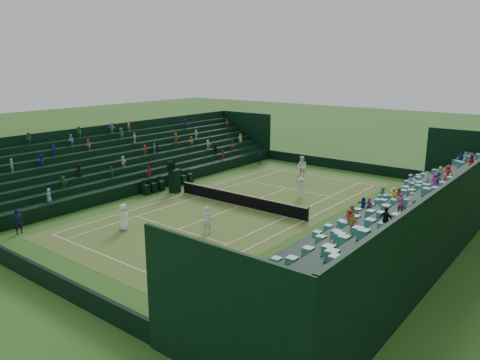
{
  "coord_description": "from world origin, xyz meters",
  "views": [
    {
      "loc": [
        20.54,
        -26.12,
        10.35
      ],
      "look_at": [
        0.0,
        0.0,
        2.0
      ],
      "focal_mm": 35.0,
      "sensor_mm": 36.0,
      "label": 1
    }
  ],
  "objects_px": {
    "tennis_net": "(240,199)",
    "player_far_west": "(302,167)",
    "player_near_west": "(124,217)",
    "player_far_east": "(301,187)",
    "player_near_east": "(207,220)",
    "umpire_chair": "(174,178)"
  },
  "relations": [
    {
      "from": "tennis_net",
      "to": "player_far_west",
      "type": "xyz_separation_m",
      "value": [
        -0.99,
        10.54,
        0.49
      ]
    },
    {
      "from": "tennis_net",
      "to": "player_near_west",
      "type": "xyz_separation_m",
      "value": [
        -2.62,
        -8.6,
        0.34
      ]
    },
    {
      "from": "tennis_net",
      "to": "player_far_east",
      "type": "relative_size",
      "value": 7.19
    },
    {
      "from": "tennis_net",
      "to": "player_near_east",
      "type": "distance_m",
      "value": 6.0
    },
    {
      "from": "umpire_chair",
      "to": "player_far_west",
      "type": "bearing_deg",
      "value": 62.85
    },
    {
      "from": "umpire_chair",
      "to": "player_near_east",
      "type": "distance_m",
      "value": 9.99
    },
    {
      "from": "player_far_west",
      "to": "player_far_east",
      "type": "bearing_deg",
      "value": -52.8
    },
    {
      "from": "tennis_net",
      "to": "player_far_east",
      "type": "distance_m",
      "value": 5.41
    },
    {
      "from": "player_near_east",
      "to": "player_far_east",
      "type": "distance_m",
      "value": 10.61
    },
    {
      "from": "umpire_chair",
      "to": "player_far_east",
      "type": "relative_size",
      "value": 1.77
    },
    {
      "from": "player_near_west",
      "to": "tennis_net",
      "type": "bearing_deg",
      "value": -100.74
    },
    {
      "from": "player_far_west",
      "to": "umpire_chair",
      "type": "bearing_deg",
      "value": -109.99
    },
    {
      "from": "tennis_net",
      "to": "player_far_west",
      "type": "relative_size",
      "value": 5.76
    },
    {
      "from": "player_near_west",
      "to": "player_far_east",
      "type": "bearing_deg",
      "value": -103.7
    },
    {
      "from": "umpire_chair",
      "to": "player_far_west",
      "type": "xyz_separation_m",
      "value": [
        5.57,
        10.86,
        -0.21
      ]
    },
    {
      "from": "tennis_net",
      "to": "umpire_chair",
      "type": "distance_m",
      "value": 6.61
    },
    {
      "from": "umpire_chair",
      "to": "player_near_west",
      "type": "xyz_separation_m",
      "value": [
        3.94,
        -8.27,
        -0.36
      ]
    },
    {
      "from": "player_near_west",
      "to": "player_near_east",
      "type": "relative_size",
      "value": 1.02
    },
    {
      "from": "player_near_west",
      "to": "player_near_east",
      "type": "bearing_deg",
      "value": -140.86
    },
    {
      "from": "umpire_chair",
      "to": "player_near_east",
      "type": "relative_size",
      "value": 1.67
    },
    {
      "from": "tennis_net",
      "to": "player_near_west",
      "type": "distance_m",
      "value": 8.99
    },
    {
      "from": "tennis_net",
      "to": "umpire_chair",
      "type": "relative_size",
      "value": 4.07
    }
  ]
}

